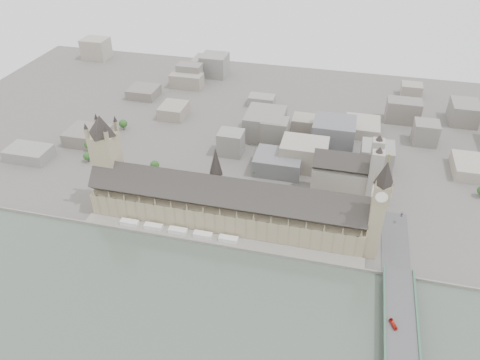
% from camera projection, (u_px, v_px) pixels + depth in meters
% --- Properties ---
extents(ground, '(900.00, 900.00, 0.00)m').
position_uv_depth(ground, '(220.00, 236.00, 446.13)').
color(ground, '#595651').
rests_on(ground, ground).
extents(embankment_wall, '(600.00, 1.50, 3.00)m').
position_uv_depth(embankment_wall, '(216.00, 245.00, 433.31)').
color(embankment_wall, gray).
rests_on(embankment_wall, ground).
extents(river_terrace, '(270.00, 15.00, 2.00)m').
position_uv_depth(river_terrace, '(218.00, 240.00, 439.58)').
color(river_terrace, gray).
rests_on(river_terrace, ground).
extents(terrace_tents, '(118.00, 7.00, 4.00)m').
position_uv_depth(terrace_tents, '(178.00, 231.00, 446.13)').
color(terrace_tents, white).
rests_on(terrace_tents, river_terrace).
extents(palace_of_westminster, '(265.00, 40.73, 55.44)m').
position_uv_depth(palace_of_westminster, '(225.00, 205.00, 448.90)').
color(palace_of_westminster, tan).
rests_on(palace_of_westminster, ground).
extents(elizabeth_tower, '(17.00, 17.00, 107.50)m').
position_uv_depth(elizabeth_tower, '(379.00, 204.00, 392.26)').
color(elizabeth_tower, tan).
rests_on(elizabeth_tower, ground).
extents(victoria_tower, '(30.00, 30.00, 100.00)m').
position_uv_depth(victoria_tower, '(107.00, 156.00, 459.40)').
color(victoria_tower, tan).
rests_on(victoria_tower, ground).
extents(central_tower, '(13.00, 13.00, 48.00)m').
position_uv_depth(central_tower, '(216.00, 169.00, 435.82)').
color(central_tower, gray).
rests_on(central_tower, ground).
extents(westminster_bridge, '(25.00, 325.00, 10.25)m').
position_uv_depth(westminster_bridge, '(400.00, 343.00, 341.54)').
color(westminster_bridge, '#474749').
rests_on(westminster_bridge, ground).
extents(westminster_abbey, '(68.00, 36.00, 64.00)m').
position_uv_depth(westminster_abbey, '(347.00, 175.00, 485.80)').
color(westminster_abbey, gray).
rests_on(westminster_abbey, ground).
extents(city_skyline_inland, '(720.00, 360.00, 38.00)m').
position_uv_depth(city_skyline_inland, '(269.00, 107.00, 630.75)').
color(city_skyline_inland, gray).
rests_on(city_skyline_inland, ground).
extents(park_trees, '(110.00, 30.00, 15.00)m').
position_uv_depth(park_trees, '(226.00, 192.00, 491.69)').
color(park_trees, '#184318').
rests_on(park_trees, ground).
extents(red_bus_north, '(6.08, 10.05, 2.77)m').
position_uv_depth(red_bus_north, '(393.00, 324.00, 347.59)').
color(red_bus_north, red).
rests_on(red_bus_north, westminster_bridge).
extents(car_approach, '(2.71, 5.44, 1.52)m').
position_uv_depth(car_approach, '(402.00, 215.00, 454.86)').
color(car_approach, gray).
rests_on(car_approach, westminster_bridge).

